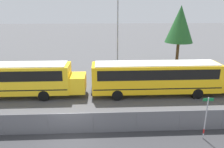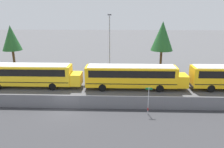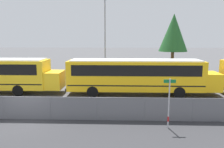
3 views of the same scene
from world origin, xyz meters
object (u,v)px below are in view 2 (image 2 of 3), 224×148
Objects in this scene: street_sign at (148,100)px; tree_1 at (162,36)px; school_bus_1 at (29,74)px; school_bus_2 at (133,75)px; tree_3 at (11,38)px; light_pole at (110,43)px.

street_sign is 0.35× the size of tree_1.
street_sign is at bearing -103.78° from tree_1.
street_sign is at bearing -26.57° from school_bus_1.
school_bus_1 is 1.00× the size of school_bus_2.
tree_1 is 28.26m from tree_3.
light_pole is at bearing 107.72° from street_sign.
street_sign is 0.30× the size of light_pole.
school_bus_2 reaches higher than street_sign.
tree_3 reaches higher than street_sign.
street_sign is (1.15, -7.60, -0.39)m from school_bus_2.
school_bus_2 is 7.70m from street_sign.
school_bus_1 is 4.68× the size of street_sign.
street_sign is (15.65, -7.83, -0.39)m from school_bus_1.
light_pole is 19.42m from tree_3.
tree_1 is at bearing 29.86° from school_bus_1.
light_pole is at bearing 116.61° from school_bus_2.
light_pole reaches higher than tree_1.
school_bus_1 is at bearing 153.43° from street_sign.
light_pole is (-3.53, 7.04, 3.40)m from school_bus_2.
school_bus_2 is 1.62× the size of tree_1.
street_sign is 15.83m from light_pole.
tree_1 is at bearing -0.01° from tree_3.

